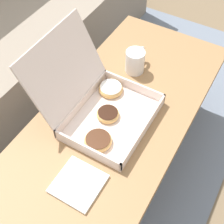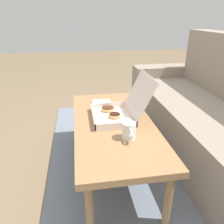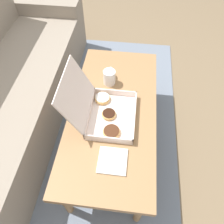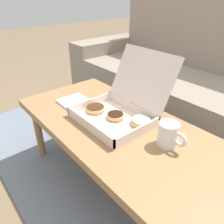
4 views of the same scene
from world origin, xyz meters
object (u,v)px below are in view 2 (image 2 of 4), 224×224
object	(u,v)px
pastry_box	(121,110)
coffee_mug	(129,131)
coffee_table	(113,127)
couch	(224,124)

from	to	relation	value
pastry_box	coffee_mug	world-z (taller)	pastry_box
coffee_table	pastry_box	size ratio (longest dim) A/B	2.91
couch	coffee_table	distance (m)	0.88
couch	coffee_table	xyz separation A→B (m)	(0.00, -0.88, 0.05)
coffee_table	coffee_mug	world-z (taller)	coffee_mug
couch	coffee_table	world-z (taller)	couch
coffee_mug	pastry_box	bearing A→B (deg)	178.22
coffee_table	coffee_mug	size ratio (longest dim) A/B	9.19
couch	coffee_mug	distance (m)	0.87
coffee_table	pastry_box	distance (m)	0.13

